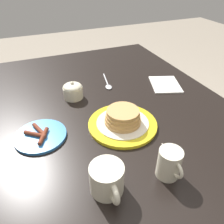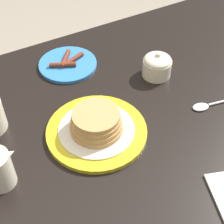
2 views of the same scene
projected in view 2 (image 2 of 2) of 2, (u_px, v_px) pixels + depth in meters
The scene contains 5 objects.
dining_table at pixel (106, 162), 0.92m from camera, with size 1.58×0.94×0.73m.
pancake_plate at pixel (96, 127), 0.84m from camera, with size 0.25×0.25×0.07m.
side_plate_bacon at pixel (68, 64), 1.05m from camera, with size 0.18×0.18×0.02m.
sugar_bowl at pixel (157, 65), 1.00m from camera, with size 0.08×0.08×0.08m.
spoon at pixel (210, 105), 0.93m from camera, with size 0.17×0.05×0.01m.
Camera 2 is at (0.26, 0.49, 1.38)m, focal length 55.00 mm.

